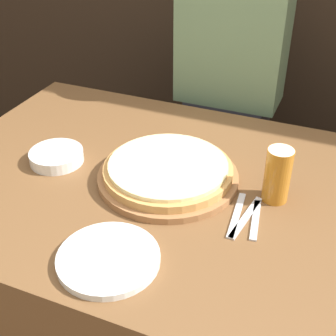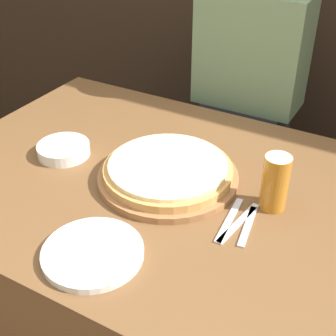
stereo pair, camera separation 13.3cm
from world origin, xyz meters
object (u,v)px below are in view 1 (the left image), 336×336
dinner_knife (246,217)px  dinner_plate (108,259)px  pizza_on_board (168,172)px  diner_person (227,114)px  side_bowl (57,156)px  spoon (255,220)px  beer_glass (278,173)px  fork (237,215)px

dinner_knife → dinner_plate: bearing=-132.7°
pizza_on_board → diner_person: 0.65m
side_bowl → diner_person: size_ratio=0.12×
pizza_on_board → spoon: bearing=-16.7°
beer_glass → diner_person: (-0.31, 0.61, -0.17)m
beer_glass → side_bowl: bearing=-174.1°
beer_glass → dinner_plate: bearing=-128.2°
beer_glass → spoon: size_ratio=0.96×
dinner_plate → fork: size_ratio=1.26×
dinner_plate → dinner_knife: bearing=47.3°
side_bowl → spoon: (0.63, -0.04, -0.02)m
fork → spoon: bearing=0.0°
dinner_plate → spoon: bearing=44.6°
fork → dinner_knife: size_ratio=1.00×
pizza_on_board → dinner_knife: size_ratio=2.14×
side_bowl → diner_person: diner_person is taller
side_bowl → fork: bearing=-4.2°
dinner_knife → spoon: 0.02m
fork → diner_person: diner_person is taller
fork → dinner_knife: (0.02, 0.00, 0.00)m
pizza_on_board → side_bowl: (-0.35, -0.04, -0.01)m
pizza_on_board → diner_person: (-0.00, 0.64, -0.11)m
dinner_knife → fork: bearing=180.0°
dinner_plate → diner_person: (-0.00, 0.99, -0.10)m
side_bowl → fork: side_bowl is taller
pizza_on_board → dinner_knife: 0.27m
side_bowl → spoon: side_bowl is taller
pizza_on_board → dinner_plate: bearing=-90.0°
beer_glass → fork: size_ratio=0.82×
pizza_on_board → beer_glass: size_ratio=2.61×
side_bowl → diner_person: (0.35, 0.68, -0.11)m
pizza_on_board → spoon: (0.28, -0.08, -0.02)m
dinner_plate → fork: (0.23, 0.27, -0.01)m
beer_glass → dinner_knife: (-0.05, -0.11, -0.08)m
dinner_plate → pizza_on_board: bearing=90.0°
dinner_plate → spoon: (0.28, 0.27, -0.01)m
side_bowl → fork: (0.58, -0.04, -0.02)m
beer_glass → side_bowl: (-0.65, -0.07, -0.07)m
fork → beer_glass: bearing=55.9°
fork → spoon: 0.05m
beer_glass → side_bowl: 0.66m
beer_glass → spoon: (-0.02, -0.11, -0.08)m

